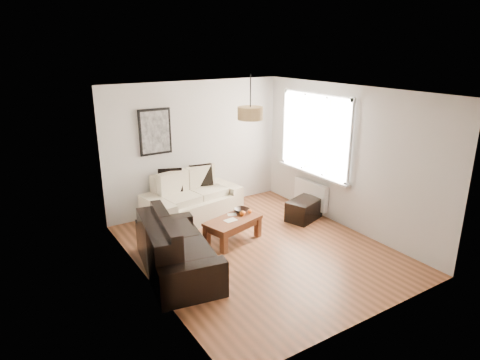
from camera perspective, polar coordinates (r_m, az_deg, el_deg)
floor at (r=7.06m, az=2.65°, el=-9.42°), size 4.50×4.50×0.00m
ceiling at (r=6.30m, az=2.99°, el=12.07°), size 3.80×4.50×0.00m
wall_back at (r=8.43m, az=-6.04°, el=4.55°), size 3.80×0.04×2.60m
wall_front at (r=5.01m, az=17.85°, el=-5.81°), size 3.80×0.04×2.60m
wall_left at (r=5.73m, az=-12.93°, el=-2.35°), size 0.04×4.50×2.60m
wall_right at (r=7.77m, az=14.36°, el=2.92°), size 0.04×4.50×2.60m
window_bay at (r=8.23m, az=10.30°, el=6.17°), size 0.14×1.90×1.60m
radiator at (r=8.53m, az=9.65°, el=-1.90°), size 0.10×0.90×0.52m
poster at (r=7.99m, az=-11.53°, el=6.47°), size 0.62×0.04×0.87m
pendant_shade at (r=6.59m, az=1.42°, el=9.11°), size 0.40×0.40×0.20m
loveseat_cream at (r=8.13m, az=-6.54°, el=-2.27°), size 1.93×1.25×0.89m
sofa_leather at (r=6.32m, az=-8.59°, el=-8.94°), size 1.24×2.02×0.82m
coffee_table at (r=7.26m, az=-0.99°, el=-6.83°), size 1.08×0.77×0.40m
ottoman at (r=8.20m, az=8.72°, el=-4.03°), size 0.81×0.65×0.40m
cushion_left at (r=8.07m, az=-9.50°, el=-0.02°), size 0.47×0.29×0.45m
cushion_right at (r=8.34m, az=-5.33°, el=0.67°), size 0.45×0.21×0.44m
fruit_bowl at (r=7.46m, az=0.21°, el=-4.17°), size 0.34×0.34×0.07m
orange_a at (r=7.33m, az=0.58°, el=-4.52°), size 0.08×0.08×0.06m
orange_b at (r=7.39m, az=1.35°, el=-4.31°), size 0.08×0.08×0.07m
orange_c at (r=7.31m, az=0.34°, el=-4.59°), size 0.10×0.10×0.09m
papers at (r=7.13m, az=-1.30°, el=-5.51°), size 0.22×0.17×0.01m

